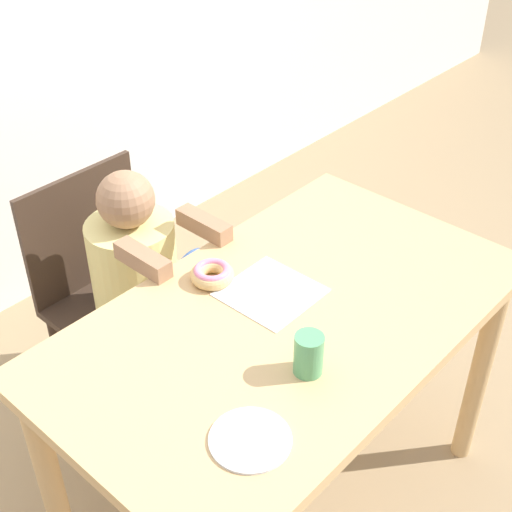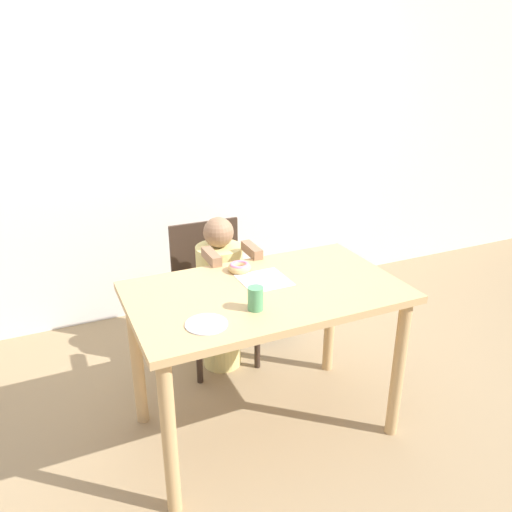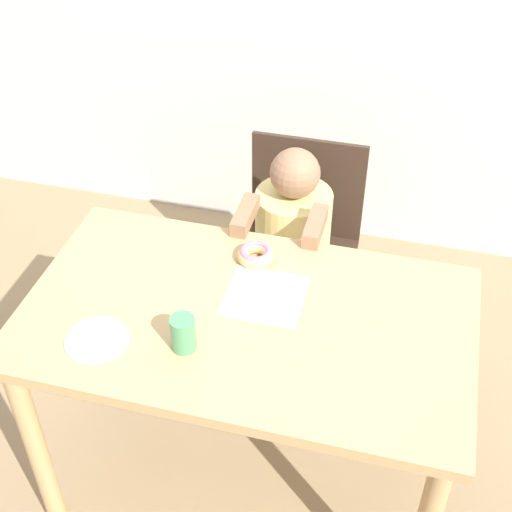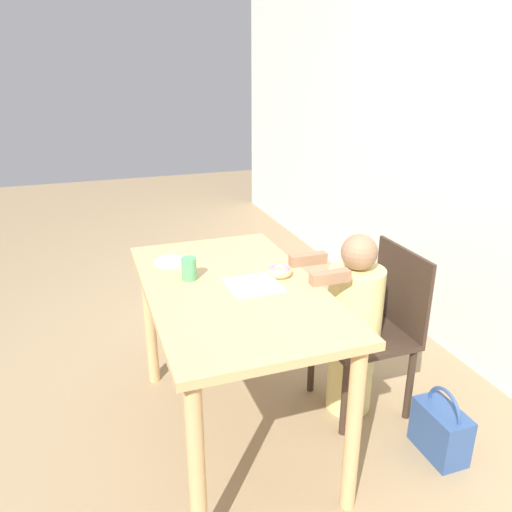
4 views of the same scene
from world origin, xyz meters
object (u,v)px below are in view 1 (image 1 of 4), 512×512
object	(u,v)px
child_figure	(139,306)
cup	(309,354)
donut	(212,274)
chair	(115,295)
handbag	(194,294)

from	to	relation	value
child_figure	cup	size ratio (longest dim) A/B	9.29
cup	child_figure	bearing A→B (deg)	81.05
donut	child_figure	bearing A→B (deg)	85.36
chair	handbag	size ratio (longest dim) A/B	2.47
cup	donut	bearing A→B (deg)	76.96
donut	handbag	distance (m)	1.01
chair	donut	bearing A→B (deg)	-93.51
handbag	donut	bearing A→B (deg)	-127.70
donut	cup	size ratio (longest dim) A/B	1.13
handbag	cup	xyz separation A→B (m)	(-0.55, -0.99, 0.70)
chair	donut	distance (m)	0.62
chair	child_figure	distance (m)	0.12
child_figure	chair	bearing A→B (deg)	90.00
handbag	cup	distance (m)	1.33
chair	child_figure	world-z (taller)	child_figure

